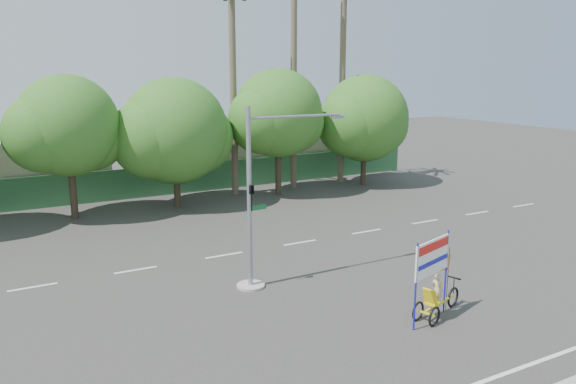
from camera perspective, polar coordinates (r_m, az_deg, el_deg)
name	(u,v)px	position (r m, az deg, el deg)	size (l,w,h in m)	color
ground	(363,312)	(20.25, 7.67, -12.00)	(120.00, 120.00, 0.00)	#33302D
fence	(176,179)	(38.63, -11.34, 1.27)	(38.00, 0.08, 2.00)	#336B3D
building_left	(6,167)	(41.29, -26.69, 2.30)	(12.00, 8.00, 4.00)	#BEB697
building_right	(255,151)	(45.48, -3.42, 4.19)	(14.00, 8.00, 3.60)	#BEB697
tree_left	(67,129)	(33.19, -21.54, 5.93)	(6.66, 5.60, 8.07)	#473828
tree_center	(174,134)	(34.49, -11.52, 5.77)	(7.62, 6.40, 7.85)	#473828
tree_right	(277,117)	(37.05, -1.08, 7.67)	(6.90, 5.80, 8.36)	#473828
tree_far_right	(364,121)	(40.78, 7.75, 7.16)	(7.38, 6.20, 7.94)	#473828
palm_tall	(294,36)	(39.27, 0.59, 15.57)	(3.73, 3.79, 17.45)	#70604C
palm_mid	(343,53)	(41.31, 5.59, 13.89)	(3.73, 3.79, 15.45)	#70604C
palm_short	(233,60)	(37.24, -5.64, 13.21)	(3.73, 3.79, 14.45)	#70604C
traffic_signal	(257,214)	(21.44, -3.17, -2.21)	(4.72, 1.10, 7.00)	gray
trike_billboard	(435,284)	(19.83, 14.74, -9.06)	(2.94, 1.25, 3.01)	black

